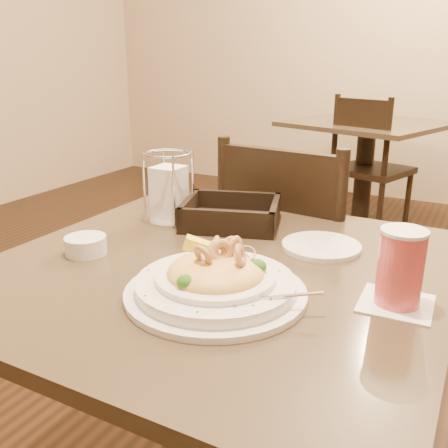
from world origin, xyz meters
The scene contains 10 objects.
main_table centered at (0.00, 0.00, 0.51)m, with size 0.90×0.90×0.74m.
background_table centered at (-0.27, 2.56, 0.51)m, with size 1.13×1.13×0.74m.
dining_chair_near centered at (-0.03, 0.55, 0.50)m, with size 0.46×0.46×0.93m.
dining_chair_far centered at (-0.21, 2.38, 0.50)m, with size 0.53×0.53×0.93m.
pasta_bowl centered at (0.06, -0.13, 0.77)m, with size 0.35×0.33×0.10m.
drink_glass centered at (0.35, -0.01, 0.81)m, with size 0.12×0.12×0.14m.
bread_basket centered at (-0.09, 0.23, 0.76)m, with size 0.28×0.25×0.06m.
napkin_caddy centered at (-0.25, 0.19, 0.82)m, with size 0.11×0.11×0.18m.
side_plate centered at (0.16, 0.18, 0.75)m, with size 0.17×0.17×0.01m, color white.
butter_ramekin centered at (-0.28, -0.09, 0.76)m, with size 0.09×0.09×0.04m, color white.
Camera 1 is at (0.45, -0.83, 1.15)m, focal length 40.00 mm.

